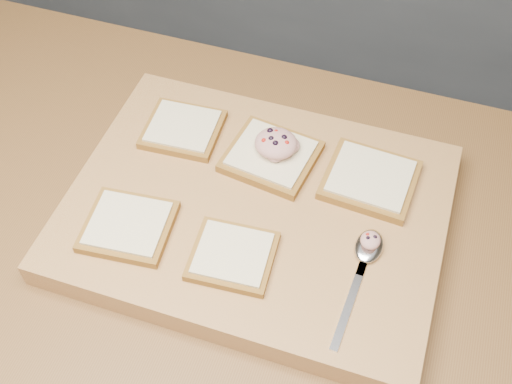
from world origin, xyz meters
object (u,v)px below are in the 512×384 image
cutting_board (256,212)px  tuna_salad_dollop (276,143)px  spoon (366,254)px  bread_far_center (271,156)px

cutting_board → tuna_salad_dollop: (0.00, 0.09, 0.05)m
cutting_board → tuna_salad_dollop: size_ratio=8.36×
tuna_salad_dollop → cutting_board: bearing=-90.4°
spoon → bread_far_center: bearing=144.4°
cutting_board → bread_far_center: bearing=93.0°
bread_far_center → spoon: bearing=-35.6°
cutting_board → spoon: bearing=-12.9°
bread_far_center → spoon: bread_far_center is taller
cutting_board → bread_far_center: size_ratio=3.75×
tuna_salad_dollop → bread_far_center: bearing=-131.8°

